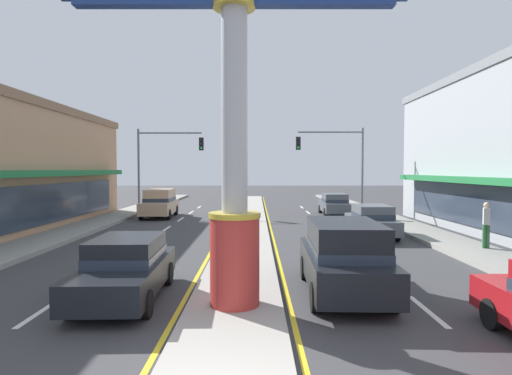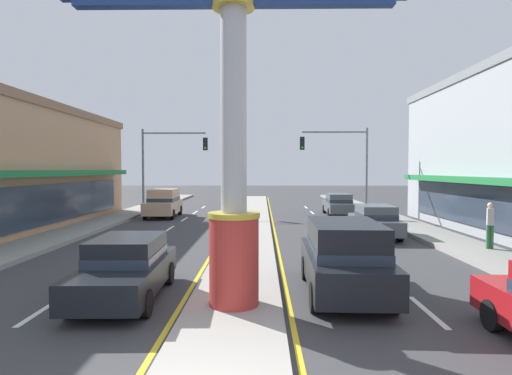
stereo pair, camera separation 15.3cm
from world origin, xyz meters
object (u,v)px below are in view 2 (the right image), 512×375
(sedan_near_left_lane, at_px, (126,267))
(sedan_far_right_lane, at_px, (375,220))
(suv_far_left_oncoming, at_px, (344,257))
(district_sign, at_px, (234,98))
(traffic_light_right_side, at_px, (342,155))
(pedestrian_near_kerb, at_px, (490,222))
(suv_kerb_right, at_px, (164,203))
(traffic_light_left_side, at_px, (167,156))
(sedan_mid_left_lane, at_px, (338,204))

(sedan_near_left_lane, bearing_deg, sedan_far_right_lane, 47.83)
(sedan_near_left_lane, relative_size, suv_far_left_oncoming, 0.93)
(district_sign, height_order, suv_far_left_oncoming, district_sign)
(district_sign, distance_m, traffic_light_right_side, 21.44)
(district_sign, distance_m, pedestrian_near_kerb, 12.12)
(sedan_near_left_lane, relative_size, suv_kerb_right, 0.94)
(traffic_light_left_side, distance_m, pedestrian_near_kerb, 21.60)
(sedan_mid_left_lane, bearing_deg, traffic_light_right_side, 44.19)
(traffic_light_left_side, xyz_separation_m, suv_kerb_right, (0.28, -2.28, -3.26))
(district_sign, relative_size, suv_far_left_oncoming, 1.81)
(pedestrian_near_kerb, bearing_deg, traffic_light_right_side, 102.61)
(traffic_light_left_side, bearing_deg, sedan_mid_left_lane, -4.44)
(traffic_light_left_side, distance_m, suv_far_left_oncoming, 22.15)
(district_sign, distance_m, suv_kerb_right, 20.19)
(suv_kerb_right, xyz_separation_m, pedestrian_near_kerb, (15.48, -12.18, 0.21))
(sedan_mid_left_lane, bearing_deg, pedestrian_near_kerb, -75.99)
(traffic_light_right_side, height_order, sedan_near_left_lane, traffic_light_right_side)
(traffic_light_left_side, height_order, suv_kerb_right, traffic_light_left_side)
(traffic_light_right_side, relative_size, suv_far_left_oncoming, 1.33)
(sedan_far_right_lane, bearing_deg, traffic_light_right_side, 88.34)
(suv_far_left_oncoming, bearing_deg, sedan_near_left_lane, -176.40)
(sedan_far_right_lane, height_order, sedan_mid_left_lane, same)
(traffic_light_right_side, xyz_separation_m, pedestrian_near_kerb, (3.08, -13.77, -3.05))
(suv_kerb_right, bearing_deg, district_sign, -72.20)
(district_sign, bearing_deg, sedan_mid_left_lane, 73.31)
(sedan_near_left_lane, bearing_deg, pedestrian_near_kerb, 25.55)
(traffic_light_left_side, height_order, traffic_light_right_side, same)
(sedan_far_right_lane, xyz_separation_m, sedan_mid_left_lane, (0.00, 9.59, 0.00))
(traffic_light_left_side, bearing_deg, traffic_light_right_side, -3.09)
(district_sign, distance_m, sedan_near_left_lane, 4.97)
(pedestrian_near_kerb, bearing_deg, traffic_light_left_side, 137.47)
(suv_kerb_right, bearing_deg, sedan_near_left_lane, -79.61)
(traffic_light_right_side, distance_m, suv_kerb_right, 12.92)
(traffic_light_right_side, height_order, sedan_far_right_lane, traffic_light_right_side)
(suv_far_left_oncoming, height_order, pedestrian_near_kerb, pedestrian_near_kerb)
(sedan_near_left_lane, bearing_deg, sedan_mid_left_lane, 65.48)
(traffic_light_left_side, height_order, suv_far_left_oncoming, traffic_light_left_side)
(district_sign, xyz_separation_m, sedan_far_right_lane, (6.05, 10.60, -4.05))
(traffic_light_right_side, xyz_separation_m, suv_far_left_oncoming, (-3.59, -19.25, -3.26))
(traffic_light_left_side, bearing_deg, pedestrian_near_kerb, -42.53)
(sedan_far_right_lane, height_order, pedestrian_near_kerb, pedestrian_near_kerb)
(traffic_light_right_side, distance_m, sedan_near_left_lane, 21.88)
(sedan_far_right_lane, relative_size, sedan_near_left_lane, 1.00)
(suv_kerb_right, distance_m, pedestrian_near_kerb, 19.69)
(sedan_far_right_lane, distance_m, suv_far_left_oncoming, 9.95)
(district_sign, bearing_deg, suv_kerb_right, 107.80)
(traffic_light_right_side, bearing_deg, sedan_near_left_lane, -114.91)
(sedan_near_left_lane, bearing_deg, traffic_light_left_side, 100.02)
(traffic_light_left_side, xyz_separation_m, pedestrian_near_kerb, (15.76, -14.46, -3.05))
(sedan_mid_left_lane, bearing_deg, sedan_far_right_lane, -90.00)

